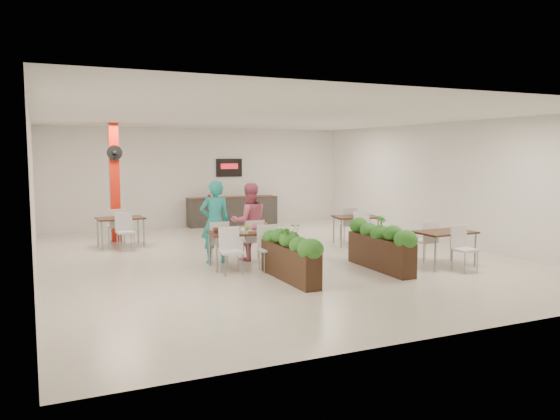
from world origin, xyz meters
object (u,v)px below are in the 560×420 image
object	(u,v)px
side_table_a	(120,222)
side_table_c	(444,237)
planter_left	(290,253)
main_table	(242,237)
side_table_b	(356,221)
planter_right	(380,245)
diner_woman	(249,222)
diner_man	(215,222)
red_column	(115,181)
service_counter	(232,210)

from	to	relation	value
side_table_a	side_table_c	xyz separation A→B (m)	(5.90, -5.35, 0.00)
planter_left	main_table	bearing A→B (deg)	104.73
side_table_c	side_table_b	bearing A→B (deg)	92.11
side_table_a	planter_right	bearing A→B (deg)	-51.55
diner_woman	planter_left	size ratio (longest dim) A/B	0.84
diner_man	planter_right	world-z (taller)	diner_man
diner_man	side_table_c	size ratio (longest dim) A/B	1.11
main_table	diner_man	world-z (taller)	diner_man
side_table_c	side_table_a	bearing A→B (deg)	135.66
red_column	service_counter	size ratio (longest dim) A/B	1.07
service_counter	planter_right	size ratio (longest dim) A/B	1.41
planter_left	planter_right	bearing A→B (deg)	2.62
side_table_a	side_table_c	world-z (taller)	same
planter_left	planter_right	distance (m)	2.11
diner_woman	service_counter	bearing A→B (deg)	-100.84
side_table_b	planter_right	bearing A→B (deg)	-100.40
side_table_b	side_table_c	xyz separation A→B (m)	(0.23, -3.12, 0.00)
planter_right	side_table_b	size ratio (longest dim) A/B	1.27
diner_man	side_table_b	xyz separation A→B (m)	(4.08, 0.80, -0.28)
side_table_b	main_table	bearing A→B (deg)	-146.30
red_column	side_table_c	size ratio (longest dim) A/B	1.96
red_column	planter_left	world-z (taller)	red_column
diner_man	side_table_b	size ratio (longest dim) A/B	1.08
planter_left	side_table_c	bearing A→B (deg)	-2.84
diner_woman	planter_right	xyz separation A→B (m)	(2.09, -2.06, -0.35)
side_table_a	side_table_b	xyz separation A→B (m)	(5.67, -2.23, -0.00)
service_counter	diner_woman	bearing A→B (deg)	-105.60
planter_left	planter_right	xyz separation A→B (m)	(2.11, 0.10, -0.01)
red_column	diner_woman	xyz separation A→B (m)	(2.38, -3.94, -0.78)
red_column	main_table	xyz separation A→B (m)	(1.97, -4.59, -1.01)
service_counter	planter_right	xyz separation A→B (m)	(0.47, -7.86, 0.02)
main_table	diner_woman	size ratio (longest dim) A/B	0.99
planter_left	red_column	bearing A→B (deg)	111.19
service_counter	planter_left	xyz separation A→B (m)	(-1.64, -7.96, 0.03)
red_column	diner_woman	bearing A→B (deg)	-58.88
service_counter	main_table	xyz separation A→B (m)	(-2.03, -6.46, 0.14)
service_counter	diner_man	world-z (taller)	service_counter
main_table	side_table_b	bearing A→B (deg)	21.43
red_column	side_table_a	xyz separation A→B (m)	(-0.01, -0.92, -1.02)
planter_right	side_table_c	xyz separation A→B (m)	(1.42, -0.27, 0.11)
planter_left	planter_right	world-z (taller)	planter_right
planter_left	side_table_b	xyz separation A→B (m)	(3.30, 2.95, 0.10)
main_table	side_table_c	distance (m)	4.27
main_table	side_table_b	xyz separation A→B (m)	(3.69, 1.45, -0.01)
service_counter	side_table_a	xyz separation A→B (m)	(-4.01, -2.78, 0.13)
diner_woman	planter_right	distance (m)	2.95
side_table_c	planter_left	bearing A→B (deg)	175.00
red_column	planter_left	distance (m)	6.63
main_table	diner_woman	xyz separation A→B (m)	(0.41, 0.65, 0.23)
red_column	side_table_c	distance (m)	8.66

